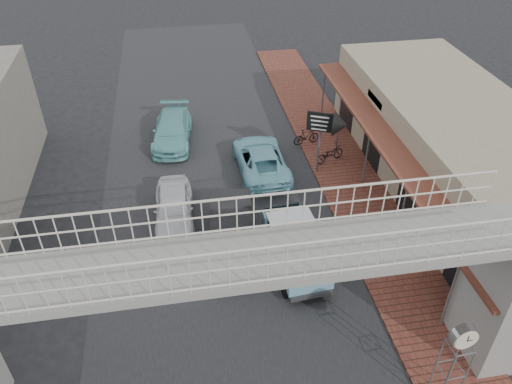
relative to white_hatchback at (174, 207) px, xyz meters
name	(u,v)px	position (x,y,z in m)	size (l,w,h in m)	color
ground	(229,285)	(1.81, -4.20, -0.69)	(120.00, 120.00, 0.00)	black
road_strip	(229,285)	(1.81, -4.20, -0.69)	(10.00, 60.00, 0.01)	black
sidewalk	(368,215)	(8.31, -1.20, -0.64)	(3.00, 40.00, 0.10)	brown
shophouse_row	(463,156)	(12.78, -0.20, 1.32)	(7.20, 18.00, 4.00)	gray
footbridge	(244,312)	(1.81, -8.20, 2.49)	(16.40, 2.40, 6.34)	gray
white_hatchback	(174,207)	(0.00, 0.00, 0.00)	(1.63, 4.05, 1.38)	white
dark_sedan	(232,230)	(2.21, -2.02, 0.10)	(1.67, 4.80, 1.58)	black
angkot_curb	(261,159)	(4.31, 3.13, -0.01)	(2.26, 4.89, 1.36)	#74BACA
angkot_far	(172,130)	(0.17, 6.72, -0.01)	(1.91, 4.70, 1.36)	#6CB9BB
angkot_van	(297,245)	(4.44, -3.75, 0.50)	(2.02, 3.94, 1.87)	black
motorcycle_near	(330,154)	(7.86, 3.26, -0.16)	(0.57, 1.63, 0.86)	black
motorcycle_far	(306,137)	(7.11, 5.08, -0.15)	(0.41, 1.47, 0.88)	black
street_clock	(463,340)	(7.46, -9.73, 2.03)	(0.79, 0.65, 3.16)	#59595B
arrow_sign	(338,125)	(7.72, 2.20, 2.04)	(1.96, 1.34, 3.26)	#59595B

